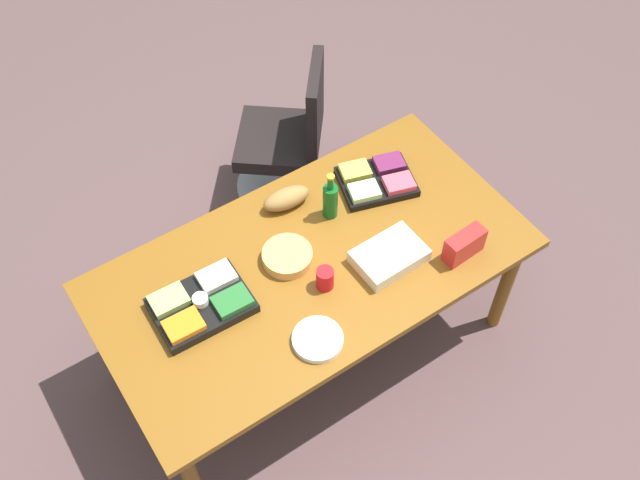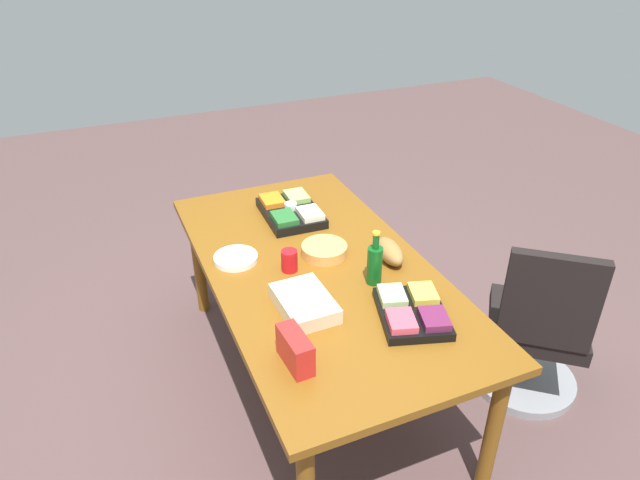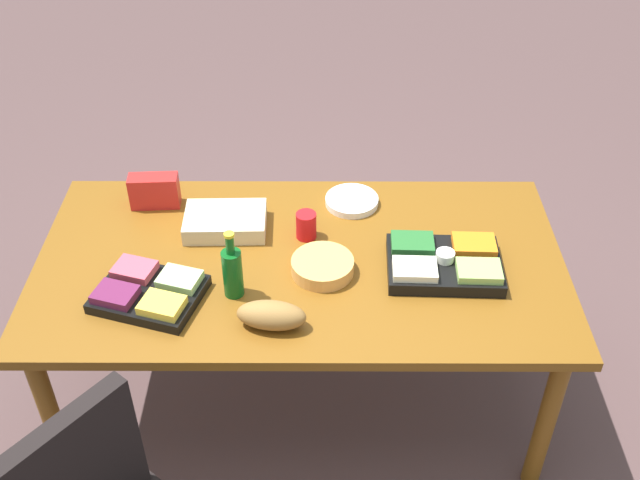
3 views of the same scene
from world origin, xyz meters
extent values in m
plane|color=brown|center=(0.00, 0.00, 0.00)|extent=(10.00, 10.00, 0.00)
cube|color=brown|center=(0.00, 0.00, 0.75)|extent=(2.01, 1.05, 0.04)
cylinder|color=brown|center=(-0.91, -0.44, 0.37)|extent=(0.07, 0.07, 0.73)
cylinder|color=brown|center=(0.91, -0.44, 0.37)|extent=(0.07, 0.07, 0.73)
cylinder|color=brown|center=(-0.91, 0.44, 0.37)|extent=(0.07, 0.07, 0.73)
cylinder|color=brown|center=(0.91, 0.44, 0.37)|extent=(0.07, 0.07, 0.73)
cylinder|color=gray|center=(0.46, 1.06, 0.03)|extent=(0.56, 0.56, 0.05)
cylinder|color=gray|center=(0.46, 1.06, 0.24)|extent=(0.06, 0.06, 0.38)
cube|color=black|center=(0.46, 1.06, 0.43)|extent=(0.67, 0.67, 0.09)
cube|color=black|center=(0.63, 0.92, 0.72)|extent=(0.32, 0.37, 0.50)
cylinder|color=#E4A050|center=(-0.09, 0.07, 0.80)|extent=(0.28, 0.28, 0.06)
cube|color=beige|center=(0.30, -0.19, 0.81)|extent=(0.32, 0.23, 0.07)
cube|color=black|center=(-0.54, 0.06, 0.80)|extent=(0.43, 0.31, 0.05)
cube|color=orange|center=(-0.66, -0.01, 0.84)|extent=(0.16, 0.13, 0.03)
cube|color=#25622A|center=(-0.42, -0.02, 0.84)|extent=(0.16, 0.13, 0.03)
cube|color=#97C15E|center=(-0.65, 0.14, 0.84)|extent=(0.16, 0.13, 0.03)
cube|color=beige|center=(-0.42, 0.13, 0.84)|extent=(0.16, 0.13, 0.03)
cylinder|color=white|center=(-0.54, 0.06, 0.84)|extent=(0.07, 0.07, 0.04)
cube|color=black|center=(0.53, 0.22, 0.79)|extent=(0.43, 0.37, 0.04)
cube|color=#B3DC8B|center=(0.43, 0.18, 0.83)|extent=(0.17, 0.15, 0.03)
cube|color=#D6485B|center=(0.60, 0.13, 0.83)|extent=(0.17, 0.15, 0.03)
cube|color=yellow|center=(0.47, 0.31, 0.83)|extent=(0.17, 0.15, 0.03)
cube|color=#601E44|center=(0.64, 0.26, 0.83)|extent=(0.17, 0.15, 0.03)
cylinder|color=red|center=(-0.02, -0.14, 0.83)|extent=(0.09, 0.09, 0.11)
cylinder|color=white|center=(-0.21, -0.36, 0.79)|extent=(0.28, 0.28, 0.03)
ellipsoid|color=olive|center=(0.09, 0.35, 0.82)|extent=(0.25, 0.14, 0.10)
cylinder|color=#0D511A|center=(0.23, 0.19, 0.87)|extent=(0.09, 0.09, 0.19)
cylinder|color=#0D511A|center=(0.23, 0.19, 1.00)|extent=(0.04, 0.04, 0.07)
cylinder|color=gold|center=(0.23, 0.19, 1.04)|extent=(0.04, 0.04, 0.01)
cube|color=red|center=(0.61, -0.35, 0.84)|extent=(0.20, 0.09, 0.14)
camera|label=1|loc=(-1.06, -1.65, 3.52)|focal=41.11mm
camera|label=2|loc=(2.19, -0.92, 2.33)|focal=32.15mm
camera|label=3|loc=(-0.08, 2.20, 2.64)|focal=42.62mm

